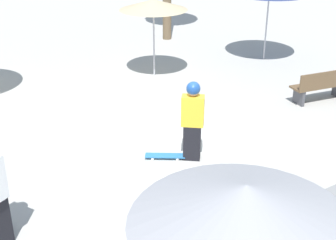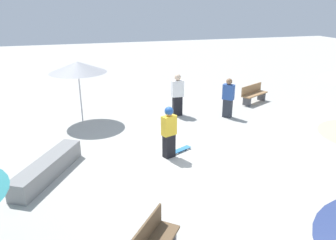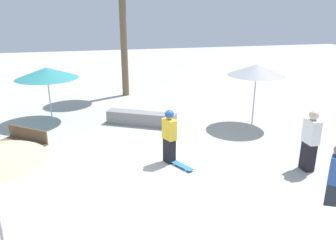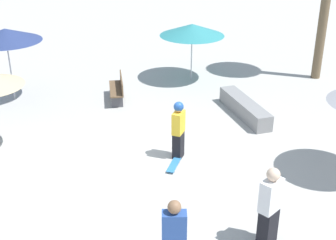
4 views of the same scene
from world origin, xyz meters
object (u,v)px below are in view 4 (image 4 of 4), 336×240
Objects in this scene: concrete_ledge at (245,108)px; bystander_far at (174,239)px; skater_main at (178,128)px; bystander_watching at (270,207)px; bench_far at (118,89)px; shade_umbrella_teal at (192,30)px; skateboard at (174,165)px; shade_umbrella_navy at (5,35)px.

bystander_far reaches higher than concrete_ledge.
skater_main is 0.92× the size of bystander_watching.
concrete_ledge is at bearing -115.16° from bench_far.
bystander_watching is at bearing 46.99° from skater_main.
bystander_far is at bearing -175.71° from bench_far.
bench_far is 3.75m from shade_umbrella_teal.
bystander_far is (-6.90, -3.12, 0.56)m from concrete_ledge.
shade_umbrella_teal is (4.99, 3.74, 1.09)m from skater_main.
shade_umbrella_teal is at bearing 50.71° from bystander_watching.
skater_main is at bearing -177.18° from skateboard.
concrete_ledge is 4.44m from bench_far.
shade_umbrella_navy is (-4.32, 6.79, 2.04)m from concrete_ledge.
shade_umbrella_navy reaches higher than bench_far.
shade_umbrella_navy is 10.35m from bystander_far.
skater_main is at bearing -161.54° from bench_far.
skater_main reaches higher than skateboard.
bystander_watching reaches higher than bench_far.
skater_main is 6.33m from shade_umbrella_teal.
skateboard is 0.53× the size of bench_far.
shade_umbrella_teal is at bearing -59.23° from bench_far.
concrete_ledge is at bearing 160.68° from skateboard.
bystander_watching reaches higher than bystander_far.
skateboard is 4.03m from concrete_ledge.
concrete_ledge is at bearing -57.55° from shade_umbrella_navy.
skater_main is 4.56m from bench_far.
bench_far is at bearing -49.28° from shade_umbrella_navy.
skater_main is 0.61× the size of concrete_ledge.
concrete_ledge is 1.07× the size of shade_umbrella_navy.
skateboard is 3.99m from bystander_far.
bystander_far is (-2.58, -9.92, -1.49)m from shade_umbrella_navy.
concrete_ledge is 1.64× the size of bystander_far.
shade_umbrella_teal is at bearing -170.24° from skateboard.
shade_umbrella_teal reaches higher than bystander_far.
shade_umbrella_teal is at bearing -94.77° from bystander_far.
shade_umbrella_navy is 1.02× the size of shade_umbrella_teal.
skateboard is 0.33× the size of shade_umbrella_teal.
bystander_far is at bearing -104.58° from shade_umbrella_navy.
shade_umbrella_navy is at bearing -57.74° from bystander_far.
shade_umbrella_teal is 1.50× the size of bystander_far.
bench_far is 0.62× the size of shade_umbrella_teal.
shade_umbrella_navy reaches higher than concrete_ledge.
bystander_far is (-3.37, -2.88, -0.06)m from skater_main.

